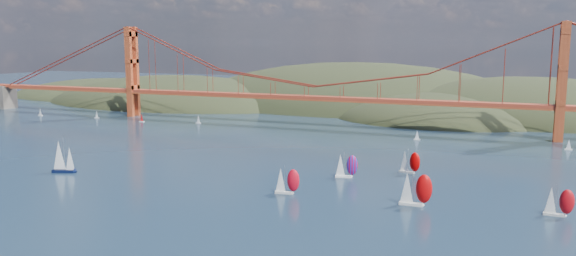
# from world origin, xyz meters

# --- Properties ---
(ground) EXTENTS (1200.00, 1200.00, 0.00)m
(ground) POSITION_xyz_m (0.00, 0.00, 0.00)
(ground) COLOR black
(ground) RESTS_ON ground
(headlands) EXTENTS (725.00, 225.00, 96.00)m
(headlands) POSITION_xyz_m (44.95, 278.29, -12.46)
(headlands) COLOR black
(headlands) RESTS_ON ground
(bridge) EXTENTS (552.00, 12.00, 55.00)m
(bridge) POSITION_xyz_m (-1.75, 180.00, 32.23)
(bridge) COLOR #99341E
(bridge) RESTS_ON ground
(sloop_navy) EXTENTS (8.48, 5.96, 12.53)m
(sloop_navy) POSITION_xyz_m (-46.11, 43.26, 5.53)
(sloop_navy) COLOR black
(sloop_navy) RESTS_ON ground
(racer_0) EXTENTS (7.75, 3.81, 8.72)m
(racer_0) POSITION_xyz_m (37.93, 46.83, 4.12)
(racer_0) COLOR silver
(racer_0) RESTS_ON ground
(racer_1) EXTENTS (9.07, 3.67, 10.46)m
(racer_1) POSITION_xyz_m (76.02, 48.76, 4.94)
(racer_1) COLOR silver
(racer_1) RESTS_ON ground
(racer_2) EXTENTS (7.41, 3.06, 8.48)m
(racer_2) POSITION_xyz_m (112.71, 53.37, 4.01)
(racer_2) COLOR silver
(racer_2) RESTS_ON ground
(racer_3) EXTENTS (7.78, 4.70, 8.72)m
(racer_3) POSITION_xyz_m (67.50, 88.19, 4.12)
(racer_3) COLOR silver
(racer_3) RESTS_ON ground
(racer_rwb) EXTENTS (7.86, 4.55, 8.81)m
(racer_rwb) POSITION_xyz_m (48.69, 73.65, 4.16)
(racer_rwb) COLOR white
(racer_rwb) RESTS_ON ground
(distant_boat_0) EXTENTS (3.00, 2.00, 4.70)m
(distant_boat_0) POSITION_xyz_m (-175.14, 158.64, 2.41)
(distant_boat_0) COLOR silver
(distant_boat_0) RESTS_ON ground
(distant_boat_1) EXTENTS (3.00, 2.00, 4.70)m
(distant_boat_1) POSITION_xyz_m (-134.19, 162.55, 2.41)
(distant_boat_1) COLOR silver
(distant_boat_1) RESTS_ON ground
(distant_boat_2) EXTENTS (3.00, 2.00, 4.70)m
(distant_boat_2) POSITION_xyz_m (-98.94, 159.47, 2.41)
(distant_boat_2) COLOR silver
(distant_boat_2) RESTS_ON ground
(distant_boat_3) EXTENTS (3.00, 2.00, 4.70)m
(distant_boat_3) POSITION_xyz_m (-65.17, 166.29, 2.41)
(distant_boat_3) COLOR silver
(distant_boat_3) RESTS_ON ground
(distant_boat_4) EXTENTS (3.00, 2.00, 4.70)m
(distant_boat_4) POSITION_xyz_m (122.85, 156.85, 2.41)
(distant_boat_4) COLOR silver
(distant_boat_4) RESTS_ON ground
(distant_boat_8) EXTENTS (3.00, 2.00, 4.70)m
(distant_boat_8) POSITION_xyz_m (58.80, 157.62, 2.41)
(distant_boat_8) COLOR silver
(distant_boat_8) RESTS_ON ground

